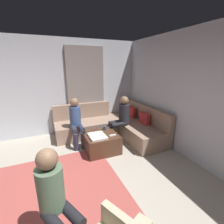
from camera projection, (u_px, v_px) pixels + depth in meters
The scene contains 13 objects.
ground_plane at pixel (50, 219), 2.18m from camera, with size 6.00×6.00×0.10m, color #B2A899.
wall_back at pixel (213, 101), 2.90m from camera, with size 6.00×0.12×2.70m, color silver.
wall_left at pixel (39, 89), 4.38m from camera, with size 0.12×6.00×2.70m, color silver.
curtain_panel at pixel (86, 90), 4.81m from camera, with size 0.06×1.10×2.50m, color gray.
area_rug at pixel (56, 202), 2.38m from camera, with size 2.60×2.20×0.01m, color #AD4C47.
sectional_couch at pixel (114, 126), 4.64m from camera, with size 2.10×2.55×0.87m.
ottoman at pixel (101, 142), 3.79m from camera, with size 0.76×0.76×0.42m, color #4C2D1E.
folded_blanket at pixel (97, 136), 3.60m from camera, with size 0.44×0.36×0.04m, color white.
coffee_mug at pixel (105, 128), 3.98m from camera, with size 0.08×0.08×0.10m, color #334C72.
game_remote at pixel (113, 135), 3.66m from camera, with size 0.05×0.15×0.02m, color white.
person_on_couch_back at pixel (121, 117), 4.25m from camera, with size 0.30×0.60×1.20m.
person_on_couch_side at pixel (76, 120), 3.99m from camera, with size 0.60×0.30×1.20m.
person_on_armchair at pixel (56, 198), 1.66m from camera, with size 0.60×0.45×1.18m.
Camera 1 is at (1.88, 0.12, 1.97)m, focal length 25.64 mm.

